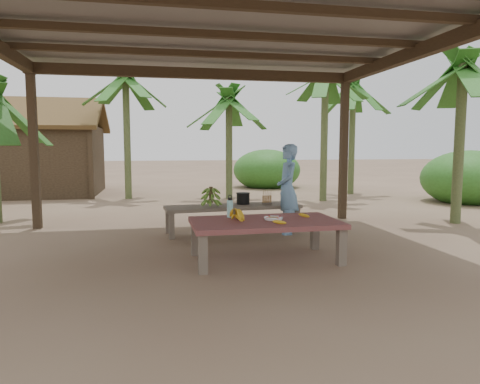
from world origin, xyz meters
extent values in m
plane|color=brown|center=(0.00, 0.00, 0.00)|extent=(80.00, 80.00, 0.00)
cube|color=black|center=(-2.80, 2.30, 1.35)|extent=(0.13, 0.13, 2.70)
cube|color=black|center=(2.80, 2.30, 1.35)|extent=(0.13, 0.13, 2.70)
cube|color=black|center=(0.00, 2.30, 2.70)|extent=(5.80, 0.14, 0.18)
cube|color=black|center=(2.80, 0.00, 2.70)|extent=(0.14, 4.80, 0.18)
cube|color=slate|center=(0.00, 0.00, 2.92)|extent=(6.60, 5.60, 0.06)
cube|color=brown|center=(-0.28, -0.89, 0.22)|extent=(0.10, 0.10, 0.44)
cube|color=brown|center=(1.36, -0.87, 0.22)|extent=(0.10, 0.10, 0.44)
cube|color=brown|center=(-0.29, -0.05, 0.22)|extent=(0.10, 0.10, 0.44)
cube|color=brown|center=(1.35, -0.03, 0.22)|extent=(0.10, 0.10, 0.44)
cube|color=maroon|center=(0.53, -0.46, 0.47)|extent=(1.81, 1.03, 0.06)
cube|color=brown|center=(-0.56, 0.99, 0.20)|extent=(0.09, 0.09, 0.40)
cube|color=brown|center=(1.49, 1.17, 0.20)|extent=(0.09, 0.09, 0.40)
cube|color=brown|center=(-0.60, 1.45, 0.20)|extent=(0.09, 0.09, 0.40)
cube|color=brown|center=(1.45, 1.63, 0.20)|extent=(0.09, 0.09, 0.40)
cube|color=brown|center=(0.45, 1.31, 0.42)|extent=(2.24, 0.79, 0.05)
cylinder|color=white|center=(0.64, -0.45, 0.51)|extent=(0.21, 0.21, 0.01)
cylinder|color=white|center=(0.64, -0.45, 0.52)|extent=(0.23, 0.23, 0.02)
cube|color=brown|center=(0.64, -0.45, 0.53)|extent=(0.14, 0.12, 0.02)
ellipsoid|color=yellow|center=(0.63, -0.74, 0.52)|extent=(0.17, 0.07, 0.04)
ellipsoid|color=yellow|center=(1.09, -0.31, 0.52)|extent=(0.14, 0.15, 0.04)
cylinder|color=#40C2CA|center=(0.15, -0.15, 0.61)|extent=(0.08, 0.08, 0.22)
cylinder|color=black|center=(0.15, -0.15, 0.74)|extent=(0.06, 0.06, 0.03)
torus|color=black|center=(0.15, -0.15, 0.77)|extent=(0.05, 0.01, 0.05)
cylinder|color=black|center=(0.63, 1.42, 0.54)|extent=(0.22, 0.22, 0.18)
imported|color=#73A4DA|center=(1.29, 1.07, 0.72)|extent=(0.40, 0.56, 1.45)
cube|color=black|center=(-4.50, 8.00, 1.00)|extent=(4.00, 3.00, 2.00)
cube|color=brown|center=(-4.50, 7.15, 2.35)|extent=(4.40, 1.73, 1.00)
cube|color=brown|center=(-4.50, 8.85, 2.35)|extent=(4.40, 1.73, 1.00)
cylinder|color=#596638|center=(3.48, 4.98, 1.66)|extent=(0.18, 0.18, 3.32)
cylinder|color=#596638|center=(1.15, 5.93, 1.36)|extent=(0.18, 0.18, 2.72)
cylinder|color=#596638|center=(-1.54, 6.40, 1.65)|extent=(0.18, 0.18, 3.30)
cylinder|color=#596638|center=(4.62, 1.40, 1.44)|extent=(0.18, 0.18, 2.87)
cylinder|color=#596638|center=(4.92, 6.39, 1.61)|extent=(0.18, 0.18, 3.22)
camera|label=1|loc=(-0.75, -5.49, 1.39)|focal=32.00mm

